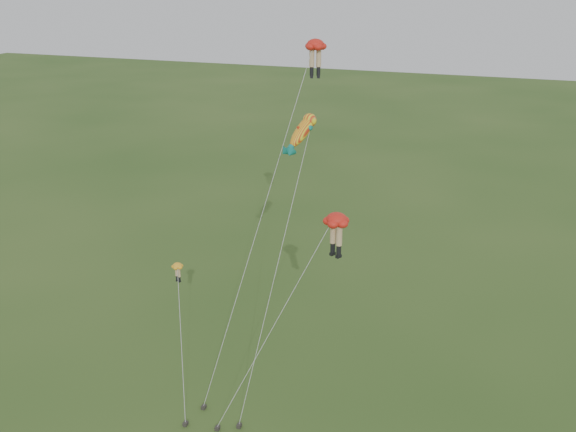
% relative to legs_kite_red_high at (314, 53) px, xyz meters
% --- Properties ---
extents(ground, '(300.00, 300.00, 0.00)m').
position_rel_legs_kite_red_high_xyz_m(ground, '(-2.84, -10.58, -21.46)').
color(ground, '#2A491A').
rests_on(ground, ground).
extents(legs_kite_red_high, '(5.08, 11.56, 22.37)m').
position_rel_legs_kite_red_high_xyz_m(legs_kite_red_high, '(0.00, 0.00, 0.00)').
color(legs_kite_red_high, red).
rests_on(legs_kite_red_high, ground).
extents(legs_kite_red_mid, '(7.06, 6.45, 13.20)m').
position_rel_legs_kite_red_high_xyz_m(legs_kite_red_mid, '(3.55, -6.70, -9.00)').
color(legs_kite_red_mid, red).
rests_on(legs_kite_red_mid, ground).
extents(legs_kite_yellow, '(4.28, 7.28, 7.68)m').
position_rel_legs_kite_red_high_xyz_m(legs_kite_yellow, '(-7.66, -5.97, -14.58)').
color(legs_kite_yellow, '#FFAC20').
rests_on(legs_kite_yellow, ground).
extents(fish_kite, '(2.83, 8.32, 18.57)m').
position_rel_legs_kite_red_high_xyz_m(fish_kite, '(0.71, -4.43, -4.19)').
color(fish_kite, yellow).
rests_on(fish_kite, ground).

